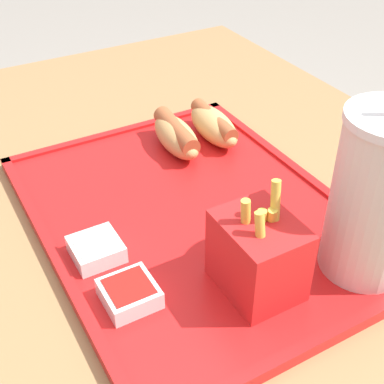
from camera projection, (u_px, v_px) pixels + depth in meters
name	position (u px, v px, depth m)	size (l,w,h in m)	color
food_tray	(192.00, 216.00, 0.63)	(0.44, 0.34, 0.01)	red
soda_cup	(377.00, 196.00, 0.51)	(0.09, 0.09, 0.21)	silver
hot_dog_far	(214.00, 125.00, 0.75)	(0.12, 0.05, 0.04)	tan
hot_dog_near	(176.00, 135.00, 0.73)	(0.12, 0.05, 0.04)	tan
fries_carton	(258.00, 254.00, 0.51)	(0.08, 0.07, 0.12)	red
sauce_cup_mayo	(96.00, 249.00, 0.56)	(0.05, 0.05, 0.02)	silver
sauce_cup_ketchup	(129.00, 293.00, 0.51)	(0.05, 0.05, 0.02)	silver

